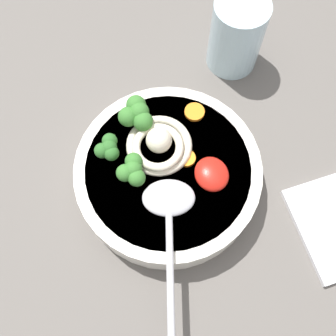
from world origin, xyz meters
TOP-DOWN VIEW (x-y plane):
  - table_slab at (0.00, 0.00)cm, footprint 91.57×91.57cm
  - soup_bowl at (3.51, 0.85)cm, footprint 22.36×22.36cm
  - noodle_pile at (0.76, 0.79)cm, footprint 8.67×8.50cm
  - soup_spoon at (8.46, -1.05)cm, footprint 17.28×9.34cm
  - chili_sauce_dollop at (6.44, 5.05)cm, footprint 4.32×3.89cm
  - broccoli_floret_left at (2.97, -3.28)cm, footprint 3.96×3.41cm
  - broccoli_floret_beside_chili at (-3.38, -0.40)cm, footprint 4.67×4.02cm
  - broccoli_floret_near_spoon at (-0.68, -4.89)cm, footprint 3.54×3.04cm
  - carrot_slice_far at (3.29, 3.31)cm, footprint 2.12×2.12cm
  - carrot_slice_center at (-2.08, 6.66)cm, footprint 2.49×2.49cm
  - drinking_glass at (-10.66, 16.49)cm, footprint 7.23×7.23cm

SIDE VIEW (x-z plane):
  - table_slab at x=0.00cm, z-range 0.00..3.16cm
  - soup_bowl at x=3.51cm, z-range 3.24..8.13cm
  - carrot_slice_center at x=-2.08cm, z-range 8.05..8.52cm
  - carrot_slice_far at x=3.29cm, z-range 8.05..8.58cm
  - drinking_glass at x=-10.66cm, z-range 3.16..13.81cm
  - soup_spoon at x=8.46cm, z-range 8.05..9.65cm
  - chili_sauce_dollop at x=6.44cm, z-range 8.05..10.00cm
  - noodle_pile at x=0.76cm, z-range 7.40..10.88cm
  - broccoli_floret_near_spoon at x=-0.68cm, z-range 8.41..11.20cm
  - broccoli_floret_left at x=2.97cm, z-range 8.45..11.58cm
  - broccoli_floret_beside_chili at x=-3.38cm, z-range 8.52..12.21cm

